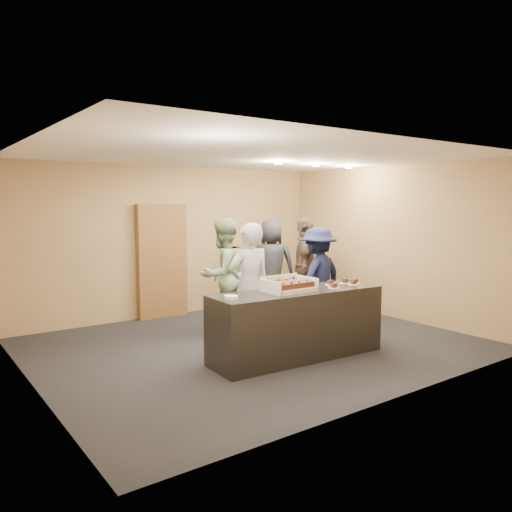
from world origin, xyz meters
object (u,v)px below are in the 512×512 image
storage_cabinet (162,261)px  plate_stack (231,297)px  sheet_cake (289,284)px  serving_counter (297,324)px  person_server_grey (249,287)px  person_navy_man (318,276)px  person_brown_extra (305,267)px  person_dark_suit (272,265)px  person_sage_man (223,275)px  cake_box (288,288)px

storage_cabinet → plate_stack: bearing=-101.2°
storage_cabinet → sheet_cake: bearing=-85.5°
serving_counter → plate_stack: 1.13m
person_server_grey → person_navy_man: 1.79m
person_server_grey → sheet_cake: bearing=107.3°
storage_cabinet → person_brown_extra: (2.13, -1.43, -0.11)m
person_navy_man → person_brown_extra: 0.74m
person_dark_suit → storage_cabinet: bearing=15.8°
person_server_grey → serving_counter: bearing=118.1°
plate_stack → person_server_grey: size_ratio=0.09×
sheet_cake → person_sage_man: (0.10, 1.75, -0.09)m
cake_box → plate_stack: bearing=-179.4°
storage_cabinet → person_dark_suit: (1.84, -0.81, -0.13)m
sheet_cake → person_brown_extra: bearing=43.9°
cake_box → person_sage_man: (0.10, 1.73, -0.04)m
serving_counter → person_dark_suit: size_ratio=1.36×
storage_cabinet → person_dark_suit: size_ratio=1.15×
person_server_grey → person_dark_suit: (1.75, 1.75, -0.01)m
sheet_cake → person_server_grey: 0.70m
person_navy_man → person_brown_extra: bearing=-124.9°
plate_stack → person_navy_man: 2.70m
person_server_grey → storage_cabinet: bearing=-84.3°
serving_counter → sheet_cake: bearing=-176.7°
person_brown_extra → person_navy_man: bearing=18.8°
plate_stack → cake_box: bearing=0.6°
serving_counter → person_server_grey: person_server_grey is taller
person_dark_suit → plate_stack: bearing=83.7°
plate_stack → person_server_grey: (0.73, 0.65, -0.03)m
storage_cabinet → sheet_cake: 3.24m
serving_counter → person_brown_extra: bearing=49.5°
storage_cabinet → person_brown_extra: bearing=-33.8°
person_sage_man → serving_counter: bearing=80.9°
serving_counter → person_server_grey: (-0.30, 0.67, 0.44)m
person_navy_man → person_dark_suit: size_ratio=0.94×
sheet_cake → storage_cabinet: bearing=94.5°
cake_box → person_dark_suit: size_ratio=0.36×
person_server_grey → person_sage_man: size_ratio=0.98×
person_navy_man → person_server_grey: bearing=5.0°
person_brown_extra → person_dark_suit: person_brown_extra is taller
serving_counter → person_brown_extra: person_brown_extra is taller
person_server_grey → plate_stack: bearing=45.6°
person_dark_suit → serving_counter: bearing=98.7°
storage_cabinet → person_navy_man: (1.82, -2.10, -0.19)m
cake_box → sheet_cake: cake_box is taller
storage_cabinet → person_server_grey: bearing=-87.9°
person_server_grey → person_navy_man: bearing=-161.2°
person_sage_man → storage_cabinet: bearing=-87.1°
serving_counter → person_sage_man: bearing=94.7°
storage_cabinet → person_server_grey: 2.57m
sheet_cake → plate_stack: (-0.89, 0.01, -0.08)m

